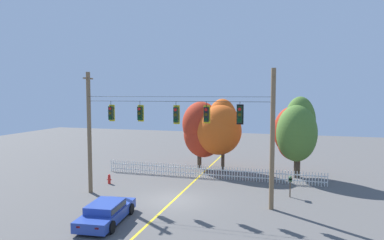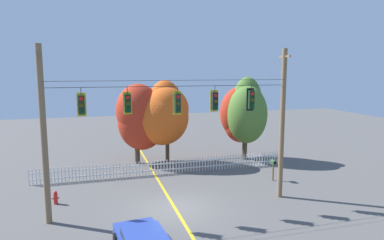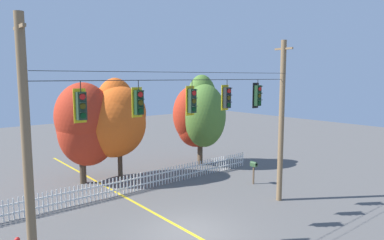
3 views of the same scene
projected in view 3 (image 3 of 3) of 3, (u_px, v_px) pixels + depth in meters
The scene contains 14 objects.
ground at pixel (189, 232), 15.15m from camera, with size 80.00×80.00×0.00m, color #565451.
lane_centerline_stripe at pixel (189, 232), 15.15m from camera, with size 0.16×36.00×0.01m, color gold.
signal_support_span at pixel (189, 133), 14.61m from camera, with size 12.96×1.10×8.62m.
traffic_signal_eastbound_side at pixel (81, 106), 11.58m from camera, with size 0.43×0.38×1.41m.
traffic_signal_northbound_primary at pixel (139, 102), 12.95m from camera, with size 0.43×0.38×1.38m.
traffic_signal_southbound_primary at pixel (192, 101), 14.56m from camera, with size 0.43×0.38×1.50m.
traffic_signal_westbound_side at pixel (227, 98), 15.84m from camera, with size 0.43×0.38×1.40m.
traffic_signal_northbound_secondary at pixel (257, 95), 17.17m from camera, with size 0.43×0.38×1.42m.
white_picket_fence at pixel (136, 182), 20.56m from camera, with size 18.56×0.06×1.06m.
autumn_maple_near_fence at pixel (85, 124), 21.91m from camera, with size 3.92×3.63×6.38m.
autumn_maple_mid at pixel (116, 119), 22.56m from camera, with size 4.21×4.07×6.66m.
autumn_oak_far_east at pixel (204, 112), 26.12m from camera, with size 3.31×3.21×6.88m.
autumn_maple_far_west at pixel (194, 119), 26.53m from camera, with size 3.33×2.87×6.05m.
roadside_mailbox at pixel (254, 166), 21.86m from camera, with size 0.25×0.44×1.44m.
Camera 3 is at (-9.02, -11.27, 6.72)m, focal length 32.62 mm.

